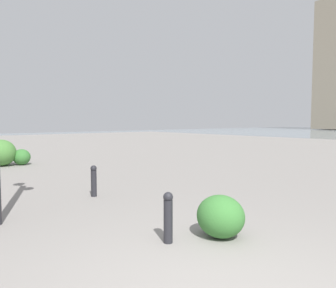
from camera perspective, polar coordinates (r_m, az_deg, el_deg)
bollard_near at (r=4.34m, az=0.02°, el=-12.57°), size 0.13×0.13×0.67m
bollard_mid at (r=7.05m, az=-12.91°, el=-6.21°), size 0.13×0.13×0.66m
shrub_low at (r=12.83m, az=-27.25°, el=-1.38°), size 1.10×0.99×0.93m
shrub_round at (r=12.85m, az=-24.32°, el=-2.10°), size 0.67×0.60×0.57m
shrub_wide at (r=4.61m, az=9.20°, el=-12.42°), size 0.69×0.62×0.58m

